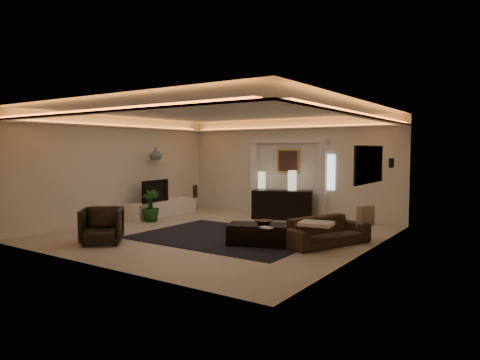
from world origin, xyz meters
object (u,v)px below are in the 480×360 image
Objects in this scene: armchair at (102,226)px; sofa at (326,231)px; console at (282,205)px; coffee_table at (258,235)px.

sofa is at bearing -9.63° from armchair.
armchair is at bearing -128.54° from console.
console reaches higher than sofa.
sofa is 2.32× the size of armchair.
console reaches higher than coffee_table.
coffee_table is at bearing -90.93° from console.
coffee_table is 1.47× the size of armchair.
armchair is (-3.96, -2.58, 0.10)m from sofa.
coffee_table is 3.31m from armchair.
coffee_table is at bearing -10.25° from armchair.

